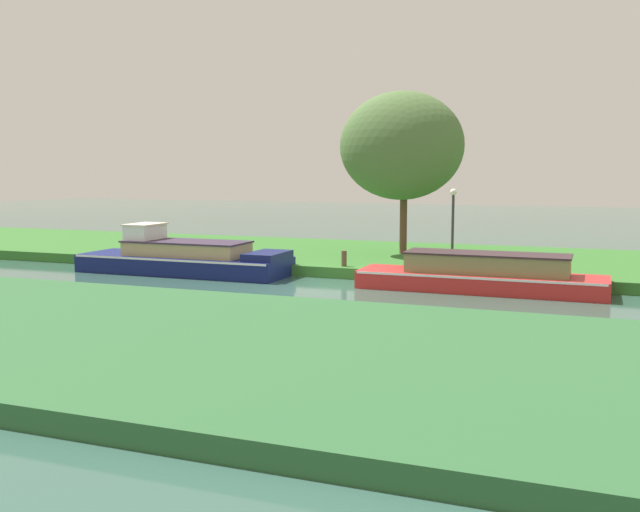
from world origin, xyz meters
The scene contains 8 objects.
ground_plane centered at (0.00, 0.00, 0.00)m, with size 120.00×120.00×0.00m, color #32574B.
riverbank_far centered at (0.00, 7.00, 0.20)m, with size 72.00×10.00×0.40m, color #316A28.
riverbank_near centered at (0.00, -9.00, 0.20)m, with size 72.00×10.00×0.40m, color #2C5E33.
red_barge centered at (4.98, 1.20, 0.52)m, with size 7.84×1.98×1.25m.
navy_narrowboat centered at (-6.06, 1.20, 0.57)m, with size 8.17×2.41×1.85m.
willow_tree_left centered at (0.84, 6.56, 4.85)m, with size 5.12×3.29×6.64m.
lamp_post centered at (3.50, 3.90, 2.18)m, with size 0.24×0.24×2.82m.
mooring_post_near centered at (-0.15, 2.47, 0.69)m, with size 0.19×0.19×0.57m, color brown.
Camera 1 is at (8.33, -22.00, 3.87)m, focal length 40.36 mm.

